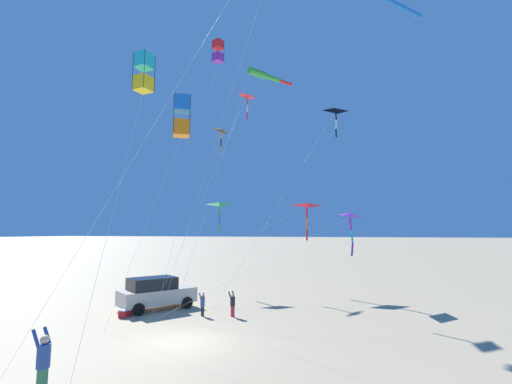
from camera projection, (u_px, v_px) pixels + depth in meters
ground_plane at (182, 342)px, 14.55m from camera, size 600.00×600.00×0.00m
parked_car at (156, 293)px, 20.76m from camera, size 4.59×3.96×1.85m
cooler_box at (125, 313)px, 18.79m from camera, size 0.62×0.42×0.42m
person_adult_flyer at (43, 360)px, 9.79m from camera, size 0.49×0.60×1.81m
person_child_green_jacket at (233, 303)px, 18.91m from camera, size 0.45×0.47×1.31m
person_child_grey_jacket at (203, 304)px, 19.07m from camera, size 0.43×0.43×1.21m
kite_windsock_orange_high_right at (265, 76)px, 32.11m from camera, size 17.46×3.24×18.98m
kite_delta_magenta_far_left at (350, 216)px, 24.05m from camera, size 9.81×10.42×5.90m
kite_delta_yellow_midlevel at (306, 206)px, 27.55m from camera, size 10.67×11.25×6.92m
kite_box_striped_overhead at (144, 73)px, 13.28m from camera, size 4.20×1.14×11.21m
kite_delta_long_streamer_left at (336, 111)px, 28.26m from camera, size 10.49×7.27×14.68m
kite_delta_long_streamer_right at (247, 97)px, 29.29m from camera, size 11.81×2.25×15.98m
kite_box_purple_drifting at (218, 51)px, 30.19m from camera, size 10.46×1.39×20.84m
kite_delta_small_distant at (221, 131)px, 33.14m from camera, size 11.14×2.28×14.37m
kite_delta_black_fish_shape at (219, 205)px, 27.57m from camera, size 7.81×3.69×6.98m
kite_box_blue_topmost at (182, 116)px, 17.46m from camera, size 1.74×3.55×11.22m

